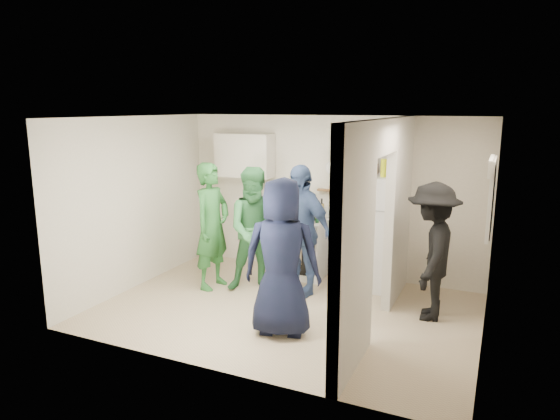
% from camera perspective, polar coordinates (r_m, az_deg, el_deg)
% --- Properties ---
extents(floor, '(4.80, 4.80, 0.00)m').
position_cam_1_polar(floor, '(6.70, 0.66, -11.36)').
color(floor, '#C6B48B').
rests_on(floor, ground).
extents(wall_back, '(4.80, 0.00, 4.80)m').
position_cam_1_polar(wall_back, '(7.87, 5.65, 1.60)').
color(wall_back, silver).
rests_on(wall_back, floor).
extents(wall_front, '(4.80, 0.00, 4.80)m').
position_cam_1_polar(wall_front, '(4.86, -7.40, -4.88)').
color(wall_front, silver).
rests_on(wall_front, floor).
extents(wall_left, '(0.00, 3.40, 3.40)m').
position_cam_1_polar(wall_left, '(7.58, -16.17, 0.79)').
color(wall_left, silver).
rests_on(wall_left, floor).
extents(wall_right, '(0.00, 3.40, 3.40)m').
position_cam_1_polar(wall_right, '(5.82, 22.93, -2.94)').
color(wall_right, silver).
rests_on(wall_right, floor).
extents(ceiling, '(4.80, 4.80, 0.00)m').
position_cam_1_polar(ceiling, '(6.17, 0.72, 10.53)').
color(ceiling, white).
rests_on(ceiling, wall_back).
extents(partition_pier_back, '(0.12, 1.20, 2.50)m').
position_cam_1_polar(partition_pier_back, '(7.01, 13.38, 0.06)').
color(partition_pier_back, silver).
rests_on(partition_pier_back, floor).
extents(partition_pier_front, '(0.12, 1.20, 2.50)m').
position_cam_1_polar(partition_pier_front, '(4.92, 8.41, -4.69)').
color(partition_pier_front, silver).
rests_on(partition_pier_front, floor).
extents(partition_header, '(0.12, 1.00, 0.40)m').
position_cam_1_polar(partition_header, '(5.80, 11.76, 8.23)').
color(partition_header, silver).
rests_on(partition_header, partition_pier_back).
extents(stove, '(0.76, 0.64, 0.91)m').
position_cam_1_polar(stove, '(7.86, 2.49, -4.31)').
color(stove, white).
rests_on(stove, floor).
extents(upper_cabinet, '(0.95, 0.34, 0.70)m').
position_cam_1_polar(upper_cabinet, '(8.18, -4.06, 6.25)').
color(upper_cabinet, silver).
rests_on(upper_cabinet, wall_back).
extents(fridge, '(0.69, 0.67, 1.67)m').
position_cam_1_polar(fridge, '(7.42, 10.00, -2.44)').
color(fridge, white).
rests_on(fridge, floor).
extents(wicker_basket, '(0.35, 0.25, 0.15)m').
position_cam_1_polar(wicker_basket, '(7.33, 9.59, 4.62)').
color(wicker_basket, brown).
rests_on(wicker_basket, fridge).
extents(blue_bowl, '(0.24, 0.24, 0.11)m').
position_cam_1_polar(blue_bowl, '(7.32, 9.63, 5.63)').
color(blue_bowl, navy).
rests_on(blue_bowl, wicker_basket).
extents(yellow_cup_stack_top, '(0.09, 0.09, 0.25)m').
position_cam_1_polar(yellow_cup_stack_top, '(7.11, 11.80, 4.72)').
color(yellow_cup_stack_top, '#D5E313').
rests_on(yellow_cup_stack_top, fridge).
extents(wall_clock, '(0.22, 0.02, 0.22)m').
position_cam_1_polar(wall_clock, '(7.77, 6.02, 4.82)').
color(wall_clock, white).
rests_on(wall_clock, wall_back).
extents(spice_shelf, '(0.35, 0.08, 0.03)m').
position_cam_1_polar(spice_shelf, '(7.81, 5.54, 2.26)').
color(spice_shelf, olive).
rests_on(spice_shelf, wall_back).
extents(nook_window, '(0.03, 0.70, 0.80)m').
position_cam_1_polar(nook_window, '(5.93, 23.10, 1.28)').
color(nook_window, black).
rests_on(nook_window, wall_right).
extents(nook_window_frame, '(0.04, 0.76, 0.86)m').
position_cam_1_polar(nook_window_frame, '(5.93, 22.96, 1.29)').
color(nook_window_frame, white).
rests_on(nook_window_frame, wall_right).
extents(nook_valance, '(0.04, 0.82, 0.18)m').
position_cam_1_polar(nook_valance, '(5.89, 22.99, 4.66)').
color(nook_valance, white).
rests_on(nook_valance, wall_right).
extents(yellow_cup_stack_stove, '(0.09, 0.09, 0.25)m').
position_cam_1_polar(yellow_cup_stack_stove, '(7.57, 1.07, -0.41)').
color(yellow_cup_stack_stove, '#F6F314').
rests_on(yellow_cup_stack_stove, stove).
extents(red_cup, '(0.09, 0.09, 0.12)m').
position_cam_1_polar(red_cup, '(7.48, 3.52, -1.09)').
color(red_cup, '#B0110B').
rests_on(red_cup, stove).
extents(person_green_left, '(0.51, 0.72, 1.85)m').
position_cam_1_polar(person_green_left, '(7.32, -7.76, -1.83)').
color(person_green_left, '#2A692F').
rests_on(person_green_left, floor).
extents(person_green_center, '(1.10, 1.03, 1.80)m').
position_cam_1_polar(person_green_center, '(7.16, -2.68, -2.25)').
color(person_green_center, '#377D41').
rests_on(person_green_center, floor).
extents(person_denim, '(1.18, 0.80, 1.86)m').
position_cam_1_polar(person_denim, '(7.00, 2.30, -2.32)').
color(person_denim, '#3A4C80').
rests_on(person_denim, floor).
extents(person_navy, '(1.02, 0.79, 1.86)m').
position_cam_1_polar(person_navy, '(5.75, 0.18, -5.45)').
color(person_navy, black).
rests_on(person_navy, floor).
extents(person_nook, '(0.70, 1.15, 1.73)m').
position_cam_1_polar(person_nook, '(6.49, 16.96, -4.56)').
color(person_nook, black).
rests_on(person_nook, floor).
extents(bottle_a, '(0.07, 0.07, 0.29)m').
position_cam_1_polar(bottle_a, '(7.93, 0.85, 0.30)').
color(bottle_a, brown).
rests_on(bottle_a, stove).
extents(bottle_b, '(0.07, 0.07, 0.27)m').
position_cam_1_polar(bottle_b, '(7.70, 1.11, -0.12)').
color(bottle_b, '#15411E').
rests_on(bottle_b, stove).
extents(bottle_c, '(0.07, 0.07, 0.25)m').
position_cam_1_polar(bottle_c, '(7.88, 2.34, 0.07)').
color(bottle_c, '#AEB3BC').
rests_on(bottle_c, stove).
extents(bottle_d, '(0.06, 0.06, 0.24)m').
position_cam_1_polar(bottle_d, '(7.67, 2.38, -0.28)').
color(bottle_d, '#59350F').
rests_on(bottle_d, stove).
extents(bottle_e, '(0.08, 0.08, 0.24)m').
position_cam_1_polar(bottle_e, '(7.83, 3.79, -0.05)').
color(bottle_e, '#9CA5AD').
rests_on(bottle_e, stove).
extents(bottle_f, '(0.06, 0.06, 0.25)m').
position_cam_1_polar(bottle_f, '(7.66, 3.88, -0.29)').
color(bottle_f, black).
rests_on(bottle_f, stove).
extents(bottle_g, '(0.07, 0.07, 0.33)m').
position_cam_1_polar(bottle_g, '(7.75, 4.78, 0.13)').
color(bottle_g, olive).
rests_on(bottle_g, stove).
extents(bottle_h, '(0.07, 0.07, 0.28)m').
position_cam_1_polar(bottle_h, '(7.71, 0.08, -0.06)').
color(bottle_h, silver).
rests_on(bottle_h, stove).
extents(bottle_i, '(0.07, 0.07, 0.29)m').
position_cam_1_polar(bottle_i, '(7.80, 3.27, 0.09)').
color(bottle_i, '#55440E').
rests_on(bottle_i, stove).
extents(bottle_j, '(0.06, 0.06, 0.29)m').
position_cam_1_polar(bottle_j, '(7.51, 4.27, -0.38)').
color(bottle_j, '#205F35').
rests_on(bottle_j, stove).
extents(bottle_k, '(0.06, 0.06, 0.31)m').
position_cam_1_polar(bottle_k, '(7.85, 1.18, 0.26)').
color(bottle_k, brown).
rests_on(bottle_k, stove).
extents(bottle_l, '(0.08, 0.08, 0.32)m').
position_cam_1_polar(bottle_l, '(7.53, 3.01, -0.20)').
color(bottle_l, '#969CA6').
rests_on(bottle_l, stove).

